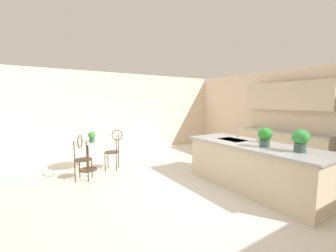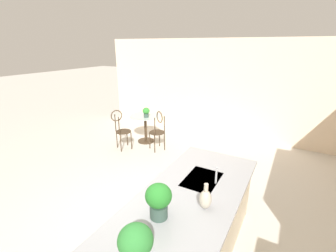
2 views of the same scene
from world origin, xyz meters
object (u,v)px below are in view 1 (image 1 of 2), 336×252
(potted_plant_on_table, at_px, (92,136))
(vase_on_counter, at_px, (259,137))
(chair_by_island, at_px, (82,155))
(potted_plant_counter_near, at_px, (265,136))
(potted_plant_counter_far, at_px, (301,139))
(chair_near_window, at_px, (114,148))
(bistro_table, at_px, (87,153))

(potted_plant_on_table, relative_size, vase_on_counter, 0.89)
(chair_by_island, distance_m, potted_plant_counter_near, 3.79)
(chair_by_island, height_order, potted_plant_on_table, chair_by_island)
(potted_plant_on_table, relative_size, potted_plant_counter_far, 0.68)
(chair_near_window, bearing_deg, vase_on_counter, 39.85)
(chair_near_window, xyz_separation_m, potted_plant_counter_far, (3.53, 1.99, 0.56))
(bistro_table, relative_size, potted_plant_counter_far, 2.12)
(bistro_table, xyz_separation_m, vase_on_counter, (2.95, 2.79, 0.58))
(bistro_table, bearing_deg, potted_plant_counter_far, 33.80)
(bistro_table, xyz_separation_m, potted_plant_counter_far, (3.85, 2.58, 0.69))
(vase_on_counter, bearing_deg, chair_near_window, -140.15)
(chair_near_window, distance_m, chair_by_island, 0.93)
(bistro_table, bearing_deg, chair_near_window, 61.99)
(potted_plant_on_table, bearing_deg, chair_by_island, -30.85)
(chair_near_window, xyz_separation_m, vase_on_counter, (2.63, 2.20, 0.46))
(potted_plant_counter_near, relative_size, vase_on_counter, 1.27)
(vase_on_counter, bearing_deg, chair_by_island, -126.50)
(potted_plant_counter_far, height_order, vase_on_counter, potted_plant_counter_far)
(chair_near_window, height_order, potted_plant_counter_far, potted_plant_counter_far)
(chair_near_window, bearing_deg, chair_by_island, -65.64)
(chair_by_island, bearing_deg, potted_plant_counter_far, 41.94)
(bistro_table, relative_size, vase_on_counter, 2.78)
(chair_near_window, bearing_deg, bistro_table, -118.01)
(bistro_table, height_order, potted_plant_counter_far, potted_plant_counter_far)
(potted_plant_counter_far, xyz_separation_m, potted_plant_counter_near, (-0.55, -0.14, -0.01))
(potted_plant_counter_far, bearing_deg, potted_plant_on_table, -146.61)
(potted_plant_counter_far, bearing_deg, chair_by_island, -138.06)
(bistro_table, distance_m, potted_plant_counter_far, 4.68)
(chair_by_island, distance_m, potted_plant_on_table, 0.77)
(potted_plant_on_table, bearing_deg, potted_plant_counter_near, 36.10)
(potted_plant_counter_near, bearing_deg, chair_by_island, -134.00)
(chair_near_window, xyz_separation_m, chair_by_island, (0.38, -0.84, 0.00))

